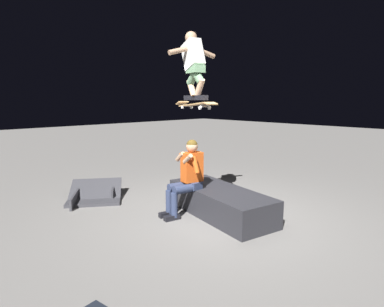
{
  "coord_description": "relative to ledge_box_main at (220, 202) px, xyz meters",
  "views": [
    {
      "loc": [
        -3.5,
        3.95,
        1.94
      ],
      "look_at": [
        0.35,
        0.29,
        1.05
      ],
      "focal_mm": 30.03,
      "sensor_mm": 36.0,
      "label": 1
    }
  ],
  "objects": [
    {
      "name": "ledge_box_main",
      "position": [
        0.0,
        0.0,
        0.0
      ],
      "size": [
        2.17,
        1.19,
        0.45
      ],
      "primitive_type": "cube",
      "rotation": [
        0.0,
        0.0,
        -0.19
      ],
      "color": "#28282D",
      "rests_on": "ground"
    },
    {
      "name": "skateboard",
      "position": [
        0.43,
        0.17,
        1.64
      ],
      "size": [
        1.04,
        0.41,
        0.13
      ],
      "color": "#AD8451"
    },
    {
      "name": "person_sitting_on_ledge",
      "position": [
        0.4,
        0.39,
        0.48
      ],
      "size": [
        0.6,
        0.78,
        1.28
      ],
      "color": "#2D3856",
      "rests_on": "ground"
    },
    {
      "name": "skater_airborne",
      "position": [
        0.48,
        0.16,
        2.32
      ],
      "size": [
        0.64,
        0.88,
        1.12
      ],
      "color": "black"
    },
    {
      "name": "ground_plane",
      "position": [
        0.03,
        -0.0,
        -0.22
      ],
      "size": [
        40.0,
        40.0,
        0.0
      ],
      "primitive_type": "plane",
      "color": "slate"
    },
    {
      "name": "kicker_ramp",
      "position": [
        2.27,
        1.13,
        -0.16
      ],
      "size": [
        1.36,
        1.37,
        0.41
      ],
      "color": "#38383D",
      "rests_on": "ground"
    }
  ]
}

